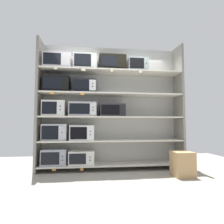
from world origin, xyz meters
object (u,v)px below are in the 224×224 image
object	(u,v)px
microwave_7	(57,85)
microwave_10	(85,63)
microwave_12	(137,66)
shipping_carton	(183,164)
microwave_5	(83,110)
microwave_8	(85,87)
microwave_4	(54,109)
microwave_9	(58,62)
microwave_3	(82,133)
microwave_2	(55,132)
microwave_0	(54,157)
microwave_1	(82,157)
microwave_11	(112,64)
microwave_6	(112,110)

from	to	relation	value
microwave_7	microwave_10	world-z (taller)	microwave_10
microwave_12	shipping_carton	world-z (taller)	microwave_12
microwave_7	microwave_10	distance (m)	0.77
microwave_5	microwave_8	size ratio (longest dim) A/B	1.16
microwave_4	microwave_9	world-z (taller)	microwave_9
microwave_4	shipping_carton	size ratio (longest dim) A/B	1.00
microwave_4	microwave_7	xyz separation A→B (m)	(0.04, 0.00, 0.51)
shipping_carton	microwave_3	bearing A→B (deg)	159.32
microwave_2	microwave_7	bearing A→B (deg)	0.89
microwave_0	microwave_7	bearing A→B (deg)	0.40
microwave_1	microwave_12	bearing A→B (deg)	-0.00
microwave_2	microwave_8	size ratio (longest dim) A/B	1.02
microwave_3	microwave_10	bearing A→B (deg)	-0.02
microwave_2	microwave_5	xyz separation A→B (m)	(0.57, 0.00, 0.48)
microwave_3	microwave_9	world-z (taller)	microwave_9
microwave_4	microwave_11	distance (m)	1.57
microwave_0	microwave_6	size ratio (longest dim) A/B	0.94
microwave_5	microwave_12	world-z (taller)	microwave_12
microwave_2	microwave_9	bearing A→B (deg)	0.60
microwave_4	microwave_10	bearing A→B (deg)	-0.01
microwave_10	shipping_carton	world-z (taller)	microwave_10
microwave_0	microwave_12	xyz separation A→B (m)	(1.75, -0.00, 1.98)
microwave_0	microwave_2	world-z (taller)	microwave_2
microwave_5	microwave_7	size ratio (longest dim) A/B	1.06
microwave_4	microwave_3	bearing A→B (deg)	-0.01
microwave_7	microwave_8	world-z (taller)	microwave_7
microwave_6	microwave_8	bearing A→B (deg)	179.98
shipping_carton	microwave_6	bearing A→B (deg)	150.15
microwave_3	microwave_6	distance (m)	0.79
shipping_carton	microwave_12	bearing A→B (deg)	133.17
microwave_9	microwave_10	bearing A→B (deg)	-0.03
microwave_10	microwave_0	bearing A→B (deg)	179.98
microwave_2	shipping_carton	distance (m)	2.58
shipping_carton	microwave_7	bearing A→B (deg)	163.67
microwave_2	microwave_7	xyz separation A→B (m)	(0.02, 0.00, 1.00)
microwave_8	microwave_12	xyz separation A→B (m)	(1.15, -0.00, 0.51)
microwave_1	microwave_2	distance (m)	0.76
microwave_7	microwave_5	bearing A→B (deg)	-0.00
microwave_2	shipping_carton	xyz separation A→B (m)	(2.41, -0.70, -0.57)
microwave_10	microwave_11	world-z (taller)	microwave_10
microwave_5	shipping_carton	distance (m)	2.24
microwave_5	microwave_10	world-z (taller)	microwave_10
microwave_10	microwave_12	size ratio (longest dim) A/B	1.10
microwave_0	microwave_10	world-z (taller)	microwave_10
microwave_6	microwave_12	world-z (taller)	microwave_12
microwave_5	microwave_9	world-z (taller)	microwave_9
microwave_7	microwave_0	bearing A→B (deg)	-179.60
microwave_2	shipping_carton	world-z (taller)	microwave_2
microwave_8	microwave_10	size ratio (longest dim) A/B	1.00
microwave_7	microwave_12	world-z (taller)	microwave_12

